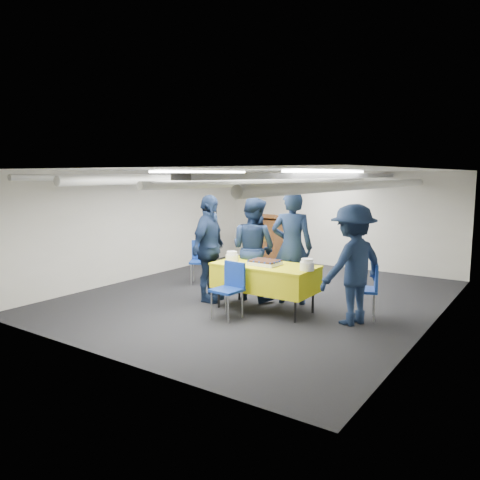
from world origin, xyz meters
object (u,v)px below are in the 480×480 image
Objects in this scene: sailor_c at (209,248)px; podium at (269,238)px; sheet_cake at (265,262)px; chair_left at (201,257)px; sailor_d at (353,265)px; sailor_a at (292,247)px; chair_near at (230,284)px; sailor_b at (253,249)px; chair_right at (369,285)px; serving_table at (265,277)px.

podium is at bearing 1.54° from sailor_c.
chair_left reaches higher than sheet_cake.
podium reaches higher than sheet_cake.
sailor_d reaches higher than podium.
sheet_cake is 0.25× the size of sailor_a.
sailor_b is at bearing 104.82° from chair_near.
sailor_b is at bearing -179.03° from chair_right.
podium is at bearing -113.00° from sailor_d.
sailor_a is 1.09× the size of sailor_d.
podium is 1.44× the size of chair_left.
serving_table is 4.29m from podium.
chair_near is 1.00× the size of chair_right.
sailor_c is (-1.12, -0.05, 0.38)m from serving_table.
sailor_b reaches higher than chair_right.
sailor_d is (2.55, 0.20, -0.04)m from sailor_c.
sailor_d is (1.67, 0.78, 0.37)m from chair_near.
sailor_c reaches higher than podium.
serving_table is 0.68m from chair_near.
sailor_b is (1.59, -0.48, 0.38)m from chair_left.
chair_right is 2.13m from sailor_b.
chair_right is (1.56, 0.52, -0.03)m from serving_table.
sailor_d is at bearing 7.87° from sheet_cake.
podium is at bearing 113.50° from chair_near.
sailor_d is at bearing 5.84° from serving_table.
sailor_a is 1.45m from sailor_c.
chair_left is at bearing 139.77° from chair_near.
sailor_a is (2.28, -3.08, 0.36)m from podium.
sailor_d is at bearing 139.84° from sailor_a.
sheet_cake is at bearing -25.18° from chair_left.
sailor_c is 1.05× the size of sailor_d.
sailor_d reaches higher than chair_left.
chair_left is at bearing -12.46° from sailor_b.
chair_right is 0.48× the size of sailor_d.
sailor_b is at bearing 137.99° from serving_table.
sailor_b is 1.02× the size of sailor_d.
podium is 0.69× the size of sailor_b.
sailor_b reaches higher than chair_near.
chair_near is at bearing -147.30° from chair_right.
sailor_a is at bearing 79.91° from sheet_cake.
chair_right reaches higher than serving_table.
sailor_c reaches higher than chair_right.
sheet_cake is at bearing -60.05° from sailor_d.
chair_left reaches higher than serving_table.
chair_right is at bearing -6.83° from chair_left.
sheet_cake is 0.26× the size of sailor_c.
podium is at bearing 139.12° from chair_right.
chair_near reaches higher than serving_table.
serving_table is 1.93× the size of chair_right.
sailor_b reaches higher than podium.
sailor_d is (1.28, -0.50, -0.08)m from sailor_a.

